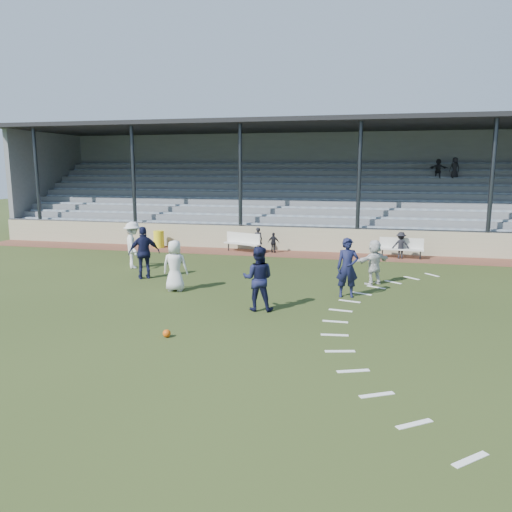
{
  "coord_description": "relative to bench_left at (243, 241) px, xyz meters",
  "views": [
    {
      "loc": [
        3.77,
        -13.42,
        4.22
      ],
      "look_at": [
        0.0,
        2.5,
        1.3
      ],
      "focal_mm": 35.0,
      "sensor_mm": 36.0,
      "label": 1
    }
  ],
  "objects": [
    {
      "name": "bench_left",
      "position": [
        0.0,
        0.0,
        0.0
      ],
      "size": [
        2.02,
        1.12,
        0.95
      ],
      "rotation": [
        0.0,
        0.0,
        -0.35
      ],
      "color": "silver",
      "rests_on": "cinder_track"
    },
    {
      "name": "sub_left_near",
      "position": [
        0.75,
        0.12,
        0.06
      ],
      "size": [
        0.52,
        0.41,
        1.24
      ],
      "primitive_type": "imported",
      "rotation": [
        0.0,
        0.0,
        3.42
      ],
      "color": "black",
      "rests_on": "cinder_track"
    },
    {
      "name": "player_navy_mid",
      "position": [
        3.09,
        -9.88,
        0.38
      ],
      "size": [
        1.0,
        0.81,
        1.93
      ],
      "primitive_type": "imported",
      "rotation": [
        0.0,
        0.0,
        3.23
      ],
      "color": "#141737",
      "rests_on": "ground"
    },
    {
      "name": "player_navy_wing",
      "position": [
        -2.13,
        -6.68,
        0.42
      ],
      "size": [
        1.25,
        1.04,
        2.0
      ],
      "primitive_type": "imported",
      "rotation": [
        0.0,
        0.0,
        3.7
      ],
      "color": "#141737",
      "rests_on": "ground"
    },
    {
      "name": "cinder_track",
      "position": [
        2.58,
        -0.01,
        -0.57
      ],
      "size": [
        34.0,
        2.0,
        0.02
      ],
      "primitive_type": "cube",
      "color": "brown",
      "rests_on": "ground"
    },
    {
      "name": "retaining_wall",
      "position": [
        2.58,
        1.04,
        0.02
      ],
      "size": [
        34.0,
        0.18,
        1.2
      ],
      "primitive_type": "cube",
      "color": "tan",
      "rests_on": "ground"
    },
    {
      "name": "ground",
      "position": [
        2.58,
        -10.51,
        -0.58
      ],
      "size": [
        90.0,
        90.0,
        0.0
      ],
      "primitive_type": "plane",
      "color": "#2C3A17",
      "rests_on": "ground"
    },
    {
      "name": "grandstand",
      "position": [
        2.58,
        5.75,
        1.62
      ],
      "size": [
        34.6,
        9.0,
        6.61
      ],
      "color": "slate",
      "rests_on": "ground"
    },
    {
      "name": "trash_bin",
      "position": [
        -4.69,
        0.32,
        -0.12
      ],
      "size": [
        0.56,
        0.56,
        0.89
      ],
      "primitive_type": "cylinder",
      "color": "yellow",
      "rests_on": "cinder_track"
    },
    {
      "name": "sub_left_far",
      "position": [
        1.55,
        0.12,
        -0.06
      ],
      "size": [
        0.61,
        0.3,
        1.0
      ],
      "primitive_type": "imported",
      "rotation": [
        0.0,
        0.0,
        3.05
      ],
      "color": "black",
      "rests_on": "cinder_track"
    },
    {
      "name": "bench_right",
      "position": [
        7.66,
        0.01,
        0.0
      ],
      "size": [
        2.03,
        0.62,
        0.95
      ],
      "rotation": [
        0.0,
        0.0,
        -0.08
      ],
      "color": "silver",
      "rests_on": "cinder_track"
    },
    {
      "name": "penalty_arc",
      "position": [
        6.7,
        -10.51,
        -0.58
      ],
      "size": [
        3.89,
        14.63,
        0.01
      ],
      "color": "white",
      "rests_on": "ground"
    },
    {
      "name": "player_navy_lead",
      "position": [
        5.58,
        -7.7,
        0.4
      ],
      "size": [
        0.78,
        0.57,
        1.96
      ],
      "primitive_type": "imported",
      "rotation": [
        0.0,
        0.0,
        0.16
      ],
      "color": "#141737",
      "rests_on": "ground"
    },
    {
      "name": "player_white_lead",
      "position": [
        -0.23,
        -8.24,
        0.3
      ],
      "size": [
        0.92,
        0.65,
        1.77
      ],
      "primitive_type": "imported",
      "rotation": [
        0.0,
        0.0,
        3.24
      ],
      "color": "silver",
      "rests_on": "ground"
    },
    {
      "name": "player_white_wing",
      "position": [
        -3.48,
        -4.94,
        0.4
      ],
      "size": [
        1.31,
        1.47,
        1.97
      ],
      "primitive_type": "imported",
      "rotation": [
        0.0,
        0.0,
        2.14
      ],
      "color": "silver",
      "rests_on": "ground"
    },
    {
      "name": "player_white_back",
      "position": [
        6.43,
        -5.65,
        0.24
      ],
      "size": [
        1.47,
        1.37,
        1.64
      ],
      "primitive_type": "imported",
      "rotation": [
        0.0,
        0.0,
        3.86
      ],
      "color": "silver",
      "rests_on": "ground"
    },
    {
      "name": "sub_right",
      "position": [
        7.62,
        -0.1,
        0.06
      ],
      "size": [
        0.85,
        0.55,
        1.25
      ],
      "primitive_type": "imported",
      "rotation": [
        0.0,
        0.0,
        3.25
      ],
      "color": "black",
      "rests_on": "cinder_track"
    },
    {
      "name": "football",
      "position": [
        1.4,
        -12.78,
        -0.48
      ],
      "size": [
        0.2,
        0.2,
        0.2
      ],
      "primitive_type": "sphere",
      "color": "#D7530C",
      "rests_on": "ground"
    }
  ]
}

